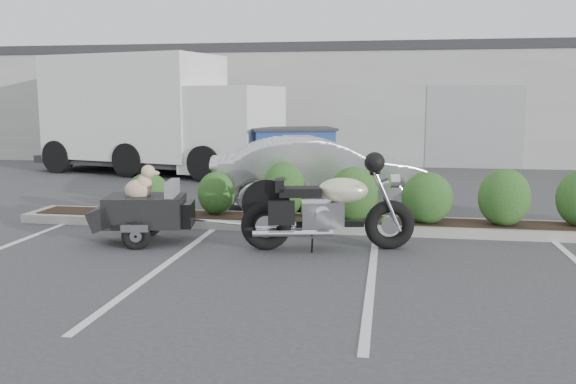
% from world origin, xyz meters
% --- Properties ---
extents(ground, '(90.00, 90.00, 0.00)m').
position_xyz_m(ground, '(0.00, 0.00, 0.00)').
color(ground, '#38383A').
rests_on(ground, ground).
extents(planter_kerb, '(12.00, 1.00, 0.15)m').
position_xyz_m(planter_kerb, '(1.00, 2.20, 0.07)').
color(planter_kerb, '#9E9E93').
rests_on(planter_kerb, ground).
extents(building, '(26.00, 10.00, 4.00)m').
position_xyz_m(building, '(0.00, 17.00, 2.00)').
color(building, '#9EA099').
rests_on(building, ground).
extents(motorcycle, '(2.51, 1.04, 1.45)m').
position_xyz_m(motorcycle, '(0.53, 0.68, 0.58)').
color(motorcycle, black).
rests_on(motorcycle, ground).
extents(pet_trailer, '(2.04, 1.16, 1.20)m').
position_xyz_m(pet_trailer, '(-2.27, 0.70, 0.51)').
color(pet_trailer, black).
rests_on(pet_trailer, ground).
extents(sedan, '(4.57, 2.63, 1.43)m').
position_xyz_m(sedan, '(0.01, 4.00, 0.71)').
color(sedan, silver).
rests_on(sedan, ground).
extents(dumpster, '(2.51, 2.07, 1.42)m').
position_xyz_m(dumpster, '(-1.17, 8.05, 0.72)').
color(dumpster, navy).
rests_on(dumpster, ground).
extents(delivery_truck, '(7.83, 4.09, 3.42)m').
position_xyz_m(delivery_truck, '(-5.35, 9.19, 1.64)').
color(delivery_truck, silver).
rests_on(delivery_truck, ground).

